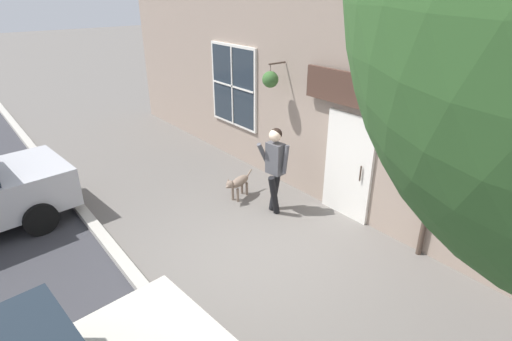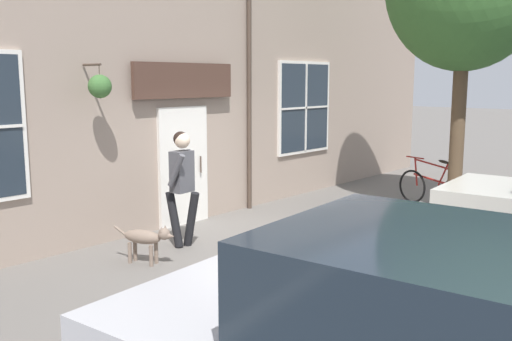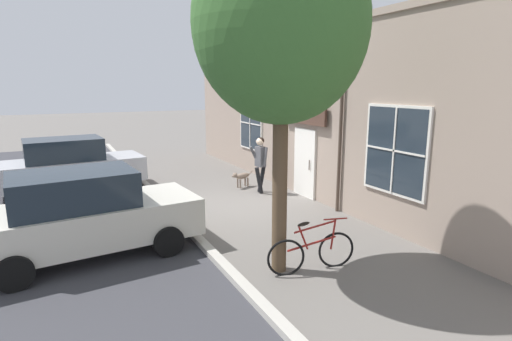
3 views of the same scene
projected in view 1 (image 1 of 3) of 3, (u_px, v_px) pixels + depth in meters
The scene contains 4 objects.
ground_plane at pixel (260, 252), 6.95m from camera, with size 90.00×90.00×0.00m, color #66605B.
storefront_facade at pixel (361, 88), 7.22m from camera, with size 0.95×18.00×5.09m.
pedestrian_walking at pixel (275, 162), 7.78m from camera, with size 0.54×0.55×1.80m.
dog_on_leash at pixel (238, 183), 8.58m from camera, with size 0.96×0.41×0.58m.
Camera 1 is at (3.63, 4.42, 4.20)m, focal length 28.00 mm.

